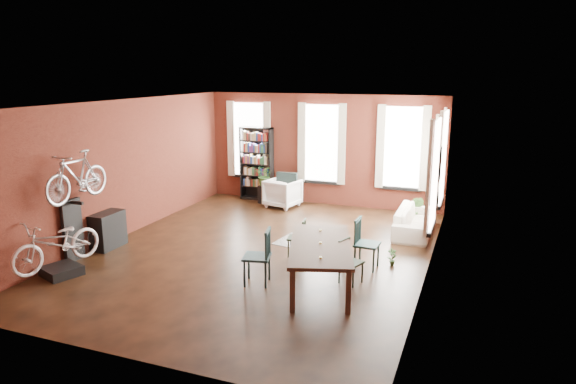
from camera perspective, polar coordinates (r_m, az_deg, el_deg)
The scene contains 19 objects.
room at distance 11.14m, azimuth -0.79°, elevation 4.54°, with size 9.00×9.04×3.22m.
dining_table at distance 9.43m, azimuth 3.59°, elevation -8.08°, with size 1.07×2.36×0.80m, color #47362A.
dining_chair_a at distance 9.48m, azimuth -3.49°, elevation -7.18°, with size 0.48×0.48×1.04m, color #1C3B3E.
dining_chair_b at distance 10.87m, azimuth 0.96°, elevation -5.11°, with size 0.37×0.37×0.80m, color black.
dining_chair_c at distance 9.59m, azimuth 7.02°, elevation -7.74°, with size 0.38×0.38×0.82m, color black.
dining_chair_d at distance 10.30m, azimuth 8.77°, elevation -5.74°, with size 0.46×0.46×1.00m, color #1B3B3A.
bookshelf at distance 15.52m, azimuth -3.50°, elevation 3.16°, with size 1.00×0.32×2.20m, color black.
white_armchair at distance 14.76m, azimuth -0.59°, elevation 0.05°, with size 0.86×0.81×0.89m, color white.
cream_sofa at distance 12.76m, azimuth 13.96°, elevation -2.66°, with size 2.08×0.61×0.81m, color beige.
striped_rug at distance 12.13m, azimuth 2.13°, elevation -5.09°, with size 1.01×1.62×0.01m, color black.
bike_trainer at distance 10.89m, azimuth -23.85°, elevation -8.01°, with size 0.63×0.63×0.18m, color black.
bike_wall_rack at distance 11.43m, azimuth -22.81°, elevation -3.94°, with size 0.16×0.60×1.30m, color black.
console_table at distance 12.06m, azimuth -19.37°, elevation -4.02°, with size 0.40×0.80×0.80m, color black.
plant_stand at distance 15.22m, azimuth -2.72°, elevation -0.26°, with size 0.26×0.26×0.53m, color black.
plant_by_sofa at distance 13.70m, azimuth 14.00°, elevation -2.67°, with size 0.38×0.69×0.31m, color #345F26.
plant_small at distance 10.66m, azimuth 11.46°, elevation -7.69°, with size 0.19×0.37×0.13m, color #2C5823.
bicycle_floor at distance 10.57m, azimuth -24.49°, elevation -2.98°, with size 0.63×0.95×1.81m, color beige.
bicycle_hung at distance 10.94m, azimuth -22.56°, elevation 3.33°, with size 0.47×1.00×1.66m, color #A5A8AD.
plant_on_stand at distance 15.12m, azimuth -2.58°, elevation 1.59°, with size 0.54×0.60×0.47m, color #356127.
Camera 1 is at (4.31, -9.62, 3.85)m, focal length 32.00 mm.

